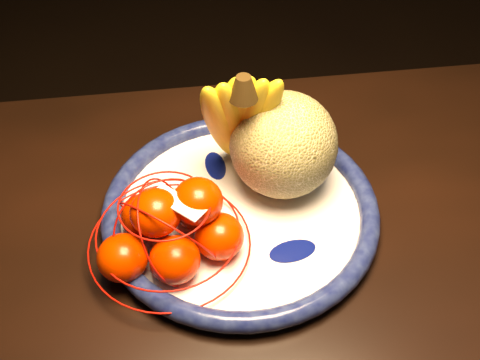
{
  "coord_description": "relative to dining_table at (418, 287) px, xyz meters",
  "views": [
    {
      "loc": [
        -0.41,
        -0.5,
        1.39
      ],
      "look_at": [
        -0.38,
        0.08,
        0.79
      ],
      "focal_mm": 45.0,
      "sensor_mm": 36.0,
      "label": 1
    }
  ],
  "objects": [
    {
      "name": "mandarin_bag",
      "position": [
        -0.35,
        0.02,
        0.13
      ],
      "size": [
        0.24,
        0.24,
        0.14
      ],
      "rotation": [
        0.0,
        0.0,
        0.07
      ],
      "color": "#ED2F00",
      "rests_on": "fruit_bowl"
    },
    {
      "name": "dining_table",
      "position": [
        0.0,
        0.0,
        0.0
      ],
      "size": [
        1.49,
        0.96,
        0.72
      ],
      "rotation": [
        0.0,
        0.0,
        0.07
      ],
      "color": "black",
      "rests_on": "ground"
    },
    {
      "name": "price_tag",
      "position": [
        -0.34,
        0.02,
        0.19
      ],
      "size": [
        0.07,
        0.07,
        0.01
      ],
      "primitive_type": "cube",
      "rotation": [
        -0.14,
        0.1,
        -0.64
      ],
      "color": "white",
      "rests_on": "mandarin_bag"
    },
    {
      "name": "fruit_bowl",
      "position": [
        -0.26,
        0.09,
        0.09
      ],
      "size": [
        0.4,
        0.4,
        0.03
      ],
      "rotation": [
        0.0,
        0.0,
        -0.36
      ],
      "color": "white",
      "rests_on": "dining_table"
    },
    {
      "name": "cantaloupe",
      "position": [
        -0.2,
        0.14,
        0.17
      ],
      "size": [
        0.16,
        0.16,
        0.16
      ],
      "primitive_type": "sphere",
      "color": "olive",
      "rests_on": "fruit_bowl"
    },
    {
      "name": "banana_bunch",
      "position": [
        -0.26,
        0.17,
        0.21
      ],
      "size": [
        0.15,
        0.14,
        0.23
      ],
      "rotation": [
        0.0,
        0.0,
        0.1
      ],
      "color": "yellow",
      "rests_on": "fruit_bowl"
    }
  ]
}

